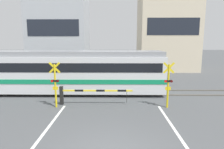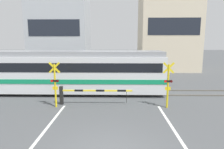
% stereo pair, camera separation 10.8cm
% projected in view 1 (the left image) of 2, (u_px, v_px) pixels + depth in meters
% --- Properties ---
extents(rail_track_near, '(50.00, 0.10, 0.08)m').
position_uv_depth(rail_track_near, '(112.00, 95.00, 14.66)').
color(rail_track_near, '#5B564C').
rests_on(rail_track_near, ground_plane).
extents(rail_track_far, '(50.00, 0.10, 0.08)m').
position_uv_depth(rail_track_far, '(112.00, 90.00, 16.08)').
color(rail_track_far, '#5B564C').
rests_on(rail_track_far, ground_plane).
extents(road_stripe_left, '(0.14, 9.33, 0.01)m').
position_uv_depth(road_stripe_left, '(35.00, 145.00, 7.71)').
color(road_stripe_left, white).
rests_on(road_stripe_left, ground_plane).
extents(road_stripe_right, '(0.14, 9.33, 0.01)m').
position_uv_depth(road_stripe_right, '(185.00, 146.00, 7.65)').
color(road_stripe_right, white).
rests_on(road_stripe_right, ground_plane).
extents(commuter_train, '(17.07, 2.81, 3.21)m').
position_uv_depth(commuter_train, '(50.00, 71.00, 15.14)').
color(commuter_train, silver).
rests_on(commuter_train, ground_plane).
extents(crossing_barrier_near, '(4.55, 0.20, 1.16)m').
position_uv_depth(crossing_barrier_near, '(81.00, 93.00, 12.47)').
color(crossing_barrier_near, black).
rests_on(crossing_barrier_near, ground_plane).
extents(crossing_barrier_far, '(4.55, 0.20, 1.16)m').
position_uv_depth(crossing_barrier_far, '(134.00, 77.00, 18.06)').
color(crossing_barrier_far, black).
rests_on(crossing_barrier_far, ground_plane).
extents(crossing_signal_left, '(0.68, 0.15, 2.75)m').
position_uv_depth(crossing_signal_left, '(55.00, 83.00, 11.85)').
color(crossing_signal_left, yellow).
rests_on(crossing_signal_left, ground_plane).
extents(crossing_signal_right, '(0.68, 0.15, 2.75)m').
position_uv_depth(crossing_signal_right, '(168.00, 83.00, 11.78)').
color(crossing_signal_right, yellow).
rests_on(crossing_signal_right, ground_plane).
extents(pedestrian, '(0.38, 0.22, 1.64)m').
position_uv_depth(pedestrian, '(107.00, 72.00, 19.65)').
color(pedestrian, '#23232D').
rests_on(pedestrian, ground_plane).
extents(building_left_of_street, '(7.47, 5.73, 9.98)m').
position_uv_depth(building_left_of_street, '(60.00, 33.00, 26.93)').
color(building_left_of_street, '#B2B7BC').
rests_on(building_left_of_street, ground_plane).
extents(building_right_of_street, '(7.44, 5.73, 10.25)m').
position_uv_depth(building_right_of_street, '(167.00, 32.00, 26.74)').
color(building_right_of_street, beige).
rests_on(building_right_of_street, ground_plane).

